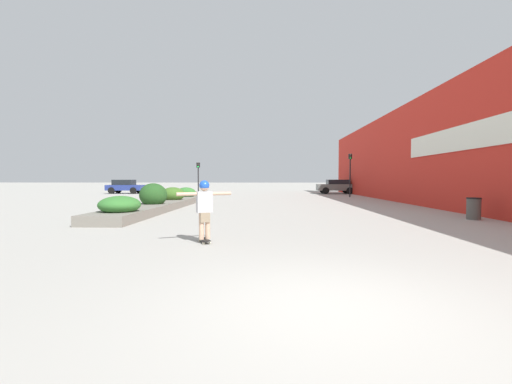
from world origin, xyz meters
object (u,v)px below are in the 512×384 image
at_px(skateboarder, 204,204).
at_px(traffic_light_right, 350,168).
at_px(car_center_left, 125,186).
at_px(car_leftmost, 437,186).
at_px(skateboard, 205,240).
at_px(traffic_light_left, 198,173).
at_px(trash_bin, 474,208).
at_px(car_center_right, 336,186).

bearing_deg(skateboarder, traffic_light_right, 43.85).
bearing_deg(car_center_left, car_leftmost, 92.00).
distance_m(skateboard, car_leftmost, 35.80).
bearing_deg(skateboarder, skateboard, -114.21).
distance_m(skateboarder, car_center_left, 31.65).
height_order(car_center_left, traffic_light_right, traffic_light_right).
relative_size(traffic_light_left, traffic_light_right, 0.81).
relative_size(skateboard, traffic_light_right, 0.16).
distance_m(car_leftmost, traffic_light_right, 13.83).
height_order(skateboarder, traffic_light_right, traffic_light_right).
relative_size(skateboard, trash_bin, 0.72).
relative_size(car_center_left, traffic_light_right, 1.01).
relative_size(skateboarder, traffic_light_right, 0.38).
relative_size(car_center_left, traffic_light_left, 1.25).
bearing_deg(trash_bin, skateboarder, -151.57).
distance_m(skateboard, car_center_left, 31.66).
distance_m(car_leftmost, car_center_left, 34.10).
xyz_separation_m(skateboard, car_leftmost, (20.13, 29.59, 0.75)).
relative_size(skateboard, car_center_right, 0.15).
bearing_deg(skateboarder, trash_bin, 4.22).
height_order(trash_bin, car_leftmost, car_leftmost).
height_order(car_leftmost, traffic_light_left, traffic_light_left).
bearing_deg(traffic_light_left, skateboarder, -78.15).
xyz_separation_m(trash_bin, car_center_right, (-0.61, 23.41, 0.39)).
xyz_separation_m(trash_bin, car_leftmost, (10.54, 24.41, 0.38)).
bearing_deg(traffic_light_right, car_leftmost, 34.37).
relative_size(car_center_right, traffic_light_right, 1.06).
distance_m(skateboard, trash_bin, 10.90).
height_order(trash_bin, traffic_light_right, traffic_light_right).
bearing_deg(skateboarder, traffic_light_left, 77.64).
relative_size(skateboarder, car_center_right, 0.36).
xyz_separation_m(skateboarder, traffic_light_right, (8.80, 21.85, 1.58)).
relative_size(skateboard, car_leftmost, 0.13).
xyz_separation_m(skateboard, trash_bin, (9.58, 5.19, 0.36)).
bearing_deg(skateboard, car_center_left, 91.95).
xyz_separation_m(car_center_left, car_center_right, (22.92, 0.19, 0.02)).
height_order(car_leftmost, traffic_light_right, traffic_light_right).
height_order(skateboarder, car_center_right, skateboarder).
height_order(traffic_light_left, traffic_light_right, traffic_light_right).
xyz_separation_m(car_center_left, traffic_light_left, (9.31, -6.29, 1.32)).
distance_m(skateboarder, traffic_light_right, 23.61).
xyz_separation_m(skateboarder, trash_bin, (9.58, 5.19, -0.54)).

